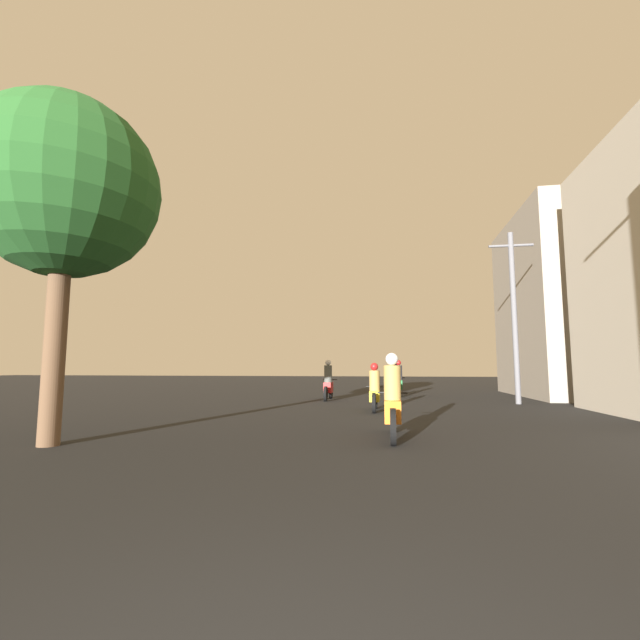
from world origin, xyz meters
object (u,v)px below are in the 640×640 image
object	(u,v)px
motorcycle_green	(399,382)
utility_pole_far	(514,312)
building_right_far	(567,305)
motorcycle_yellow	(375,391)
motorcycle_blue	(396,380)
motorcycle_red	(328,384)
motorcycle_orange	(393,404)
street_tree	(65,189)

from	to	relation	value
motorcycle_green	utility_pole_far	size ratio (longest dim) A/B	0.31
building_right_far	utility_pole_far	size ratio (longest dim) A/B	1.32
motorcycle_yellow	motorcycle_blue	size ratio (longest dim) A/B	0.90
motorcycle_yellow	motorcycle_blue	distance (m)	10.41
motorcycle_red	motorcycle_blue	xyz separation A→B (m)	(2.81, 6.27, -0.03)
motorcycle_orange	motorcycle_yellow	bearing A→B (deg)	86.73
street_tree	motorcycle_blue	bearing A→B (deg)	70.51
motorcycle_blue	building_right_far	distance (m)	9.06
motorcycle_orange	motorcycle_red	distance (m)	9.54
street_tree	utility_pole_far	bearing A→B (deg)	44.13
motorcycle_yellow	motorcycle_blue	world-z (taller)	motorcycle_blue
building_right_far	utility_pole_far	world-z (taller)	building_right_far
motorcycle_blue	utility_pole_far	size ratio (longest dim) A/B	0.34
building_right_far	motorcycle_blue	bearing A→B (deg)	162.72
motorcycle_yellow	motorcycle_green	size ratio (longest dim) A/B	0.98
motorcycle_green	utility_pole_far	xyz separation A→B (m)	(4.21, -3.53, 2.71)
building_right_far	motorcycle_red	bearing A→B (deg)	-160.53
motorcycle_green	building_right_far	xyz separation A→B (m)	(7.84, 1.11, 3.58)
motorcycle_orange	motorcycle_blue	distance (m)	15.46
motorcycle_blue	street_tree	world-z (taller)	street_tree
motorcycle_green	building_right_far	size ratio (longest dim) A/B	0.24
motorcycle_green	street_tree	bearing A→B (deg)	-106.49
motorcycle_orange	street_tree	world-z (taller)	street_tree
utility_pole_far	building_right_far	bearing A→B (deg)	51.94
motorcycle_yellow	street_tree	size ratio (longest dim) A/B	0.31
motorcycle_blue	building_right_far	world-z (taller)	building_right_far
motorcycle_blue	street_tree	size ratio (longest dim) A/B	0.34
motorcycle_red	motorcycle_green	world-z (taller)	motorcycle_green
motorcycle_red	motorcycle_blue	world-z (taller)	motorcycle_red
utility_pole_far	street_tree	size ratio (longest dim) A/B	1.02
motorcycle_green	motorcycle_blue	distance (m)	3.58
motorcycle_red	utility_pole_far	distance (m)	7.66
utility_pole_far	street_tree	distance (m)	14.53
motorcycle_yellow	utility_pole_far	size ratio (longest dim) A/B	0.30
motorcycle_yellow	street_tree	xyz separation A→B (m)	(-5.32, -6.80, 3.99)
building_right_far	utility_pole_far	distance (m)	5.95
motorcycle_blue	utility_pole_far	world-z (taller)	utility_pole_far
motorcycle_orange	utility_pole_far	distance (m)	9.89
motorcycle_red	building_right_far	bearing A→B (deg)	18.74
motorcycle_green	motorcycle_blue	size ratio (longest dim) A/B	0.93
building_right_far	motorcycle_green	bearing A→B (deg)	-171.97
street_tree	motorcycle_orange	bearing A→B (deg)	16.44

